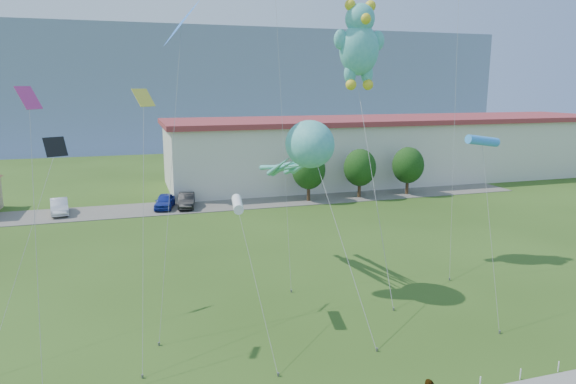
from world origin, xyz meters
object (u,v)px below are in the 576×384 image
Objects in this scene: warehouse at (396,148)px; octopus_kite at (304,153)px; parked_car_silver at (59,206)px; parked_car_black at (187,200)px; parked_car_blue at (165,201)px; teddy_bear_kite at (359,43)px.

octopus_kite is at bearing -126.82° from warehouse.
parked_car_black is (12.07, -0.83, -0.00)m from parked_car_silver.
parked_car_silver is 9.92m from parked_car_blue.
teddy_bear_kite reaches higher than parked_car_blue.
teddy_bear_kite is (-18.94, -28.30, 10.90)m from warehouse.
octopus_kite is at bearing -69.72° from parked_car_black.
warehouse is 32.58m from parked_car_blue.
octopus_kite is 9.58m from teddy_bear_kite.
warehouse reaches higher than parked_car_blue.
parked_car_silver is 1.00× the size of parked_car_black.
octopus_kite is at bearing -142.19° from teddy_bear_kite.
parked_car_silver is 0.32× the size of octopus_kite.
parked_car_silver is 0.25× the size of teddy_bear_kite.
parked_car_black is (-28.95, -9.27, -3.33)m from warehouse.
octopus_kite is (-24.30, -32.45, 4.14)m from warehouse.
parked_car_silver reaches higher than parked_car_black.
teddy_bear_kite reaches higher than warehouse.
warehouse is 35.76m from teddy_bear_kite.
parked_car_blue is 2.18m from parked_car_black.
warehouse is at bearing 29.31° from parked_car_blue.
warehouse reaches higher than parked_car_black.
warehouse is 14.48× the size of parked_car_blue.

